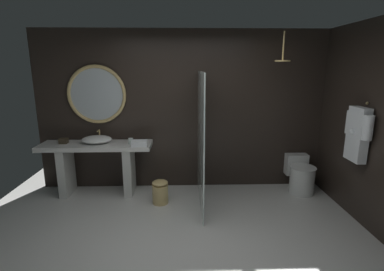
# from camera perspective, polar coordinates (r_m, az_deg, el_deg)

# --- Properties ---
(ground_plane) EXTENTS (5.76, 5.76, 0.00)m
(ground_plane) POSITION_cam_1_polar(r_m,az_deg,el_deg) (3.56, -1.18, -21.31)
(ground_plane) COLOR silver
(back_wall_panel) EXTENTS (4.80, 0.10, 2.60)m
(back_wall_panel) POSITION_cam_1_polar(r_m,az_deg,el_deg) (4.88, -1.50, 4.81)
(back_wall_panel) COLOR black
(back_wall_panel) RESTS_ON ground_plane
(side_wall_right) EXTENTS (0.10, 2.47, 2.60)m
(side_wall_right) POSITION_cam_1_polar(r_m,az_deg,el_deg) (4.44, 30.55, 2.11)
(side_wall_right) COLOR black
(side_wall_right) RESTS_ON ground_plane
(vanity_counter) EXTENTS (1.73, 0.52, 0.84)m
(vanity_counter) POSITION_cam_1_polar(r_m,az_deg,el_deg) (4.92, -17.97, -4.60)
(vanity_counter) COLOR silver
(vanity_counter) RESTS_ON ground_plane
(vessel_sink) EXTENTS (0.47, 0.38, 0.18)m
(vessel_sink) POSITION_cam_1_polar(r_m,az_deg,el_deg) (4.86, -18.06, -0.73)
(vessel_sink) COLOR white
(vessel_sink) RESTS_ON vanity_counter
(tumbler_cup) EXTENTS (0.08, 0.08, 0.09)m
(tumbler_cup) POSITION_cam_1_polar(r_m,az_deg,el_deg) (4.67, -11.84, -1.06)
(tumbler_cup) COLOR silver
(tumbler_cup) RESTS_ON vanity_counter
(tissue_box) EXTENTS (0.12, 0.11, 0.08)m
(tissue_box) POSITION_cam_1_polar(r_m,az_deg,el_deg) (5.03, -23.72, -0.96)
(tissue_box) COLOR #3D3323
(tissue_box) RESTS_ON vanity_counter
(round_wall_mirror) EXTENTS (0.94, 0.06, 0.94)m
(round_wall_mirror) POSITION_cam_1_polar(r_m,az_deg,el_deg) (4.95, -18.06, 7.59)
(round_wall_mirror) COLOR tan
(shower_glass_panel) EXTENTS (0.02, 1.36, 1.95)m
(shower_glass_panel) POSITION_cam_1_polar(r_m,az_deg,el_deg) (4.24, 1.72, -0.98)
(shower_glass_panel) COLOR silver
(shower_glass_panel) RESTS_ON ground_plane
(rain_shower_head) EXTENTS (0.22, 0.22, 0.41)m
(rain_shower_head) POSITION_cam_1_polar(r_m,az_deg,el_deg) (4.48, 17.23, 14.21)
(rain_shower_head) COLOR tan
(hanging_bathrobe) EXTENTS (0.20, 0.49, 0.77)m
(hanging_bathrobe) POSITION_cam_1_polar(r_m,az_deg,el_deg) (4.30, 29.56, 0.58)
(hanging_bathrobe) COLOR tan
(toilet) EXTENTS (0.41, 0.60, 0.58)m
(toilet) POSITION_cam_1_polar(r_m,az_deg,el_deg) (5.17, 20.35, -7.35)
(toilet) COLOR white
(toilet) RESTS_ON ground_plane
(waste_bin) EXTENTS (0.24, 0.24, 0.36)m
(waste_bin) POSITION_cam_1_polar(r_m,az_deg,el_deg) (4.51, -6.21, -10.81)
(waste_bin) COLOR tan
(waste_bin) RESTS_ON ground_plane
(folded_hand_towel) EXTENTS (0.25, 0.21, 0.08)m
(folded_hand_towel) POSITION_cam_1_polar(r_m,az_deg,el_deg) (4.54, -10.20, -1.50)
(folded_hand_towel) COLOR white
(folded_hand_towel) RESTS_ON vanity_counter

